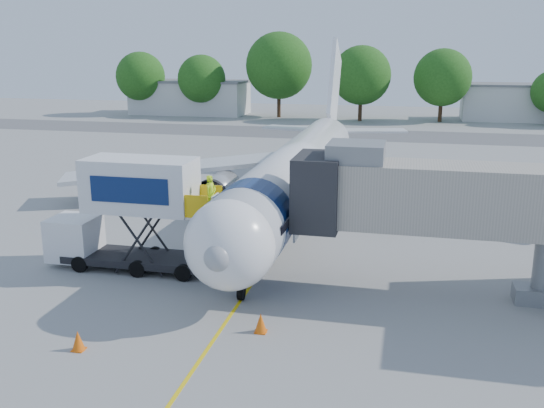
% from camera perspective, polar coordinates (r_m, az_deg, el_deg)
% --- Properties ---
extents(ground, '(160.00, 160.00, 0.00)m').
position_cam_1_polar(ground, '(35.13, 1.29, -2.91)').
color(ground, gray).
rests_on(ground, ground).
extents(guidance_line, '(0.15, 70.00, 0.01)m').
position_cam_1_polar(guidance_line, '(35.13, 1.29, -2.90)').
color(guidance_line, yellow).
rests_on(guidance_line, ground).
extents(taxiway_strip, '(120.00, 10.00, 0.01)m').
position_cam_1_polar(taxiway_strip, '(75.86, 7.73, 6.50)').
color(taxiway_strip, '#59595B').
rests_on(taxiway_strip, ground).
extents(aircraft, '(34.17, 37.73, 11.35)m').
position_cam_1_polar(aircraft, '(38.31, 2.56, 3.12)').
color(aircraft, white).
rests_on(aircraft, ground).
extents(jet_bridge, '(13.90, 3.20, 6.60)m').
position_cam_1_polar(jet_bridge, '(26.60, 15.31, 0.52)').
color(jet_bridge, '#AA9F91').
rests_on(jet_bridge, ground).
extents(catering_hiloader, '(8.60, 2.44, 5.50)m').
position_cam_1_polar(catering_hiloader, '(29.92, -13.29, -0.93)').
color(catering_hiloader, black).
rests_on(catering_hiloader, ground).
extents(ground_tug, '(3.84, 2.27, 1.46)m').
position_cam_1_polar(ground_tug, '(20.46, -19.05, -14.95)').
color(ground_tug, silver).
rests_on(ground_tug, ground).
extents(safety_cone_a, '(0.48, 0.48, 0.77)m').
position_cam_1_polar(safety_cone_a, '(23.50, -1.07, -11.16)').
color(safety_cone_a, '#E15A0B').
rests_on(safety_cone_a, ground).
extents(safety_cone_b, '(0.47, 0.47, 0.75)m').
position_cam_1_polar(safety_cone_b, '(23.30, -17.79, -12.17)').
color(safety_cone_b, '#E15A0B').
rests_on(safety_cone_b, ground).
extents(outbuilding_left, '(18.40, 8.40, 5.30)m').
position_cam_1_polar(outbuilding_left, '(99.40, -7.72, 9.95)').
color(outbuilding_left, silver).
rests_on(outbuilding_left, ground).
extents(outbuilding_right, '(16.40, 7.40, 5.30)m').
position_cam_1_polar(outbuilding_right, '(96.37, 22.24, 8.87)').
color(outbuilding_right, silver).
rests_on(outbuilding_right, ground).
extents(tree_a, '(7.66, 7.66, 9.77)m').
position_cam_1_polar(tree_a, '(99.35, -12.26, 11.64)').
color(tree_a, '#382314').
rests_on(tree_a, ground).
extents(tree_b, '(7.34, 7.34, 9.36)m').
position_cam_1_polar(tree_b, '(95.30, -6.64, 11.61)').
color(tree_b, '#382314').
rests_on(tree_b, ground).
extents(tree_c, '(9.97, 9.97, 12.72)m').
position_cam_1_polar(tree_c, '(93.31, 0.67, 12.89)').
color(tree_c, '#382314').
rests_on(tree_c, ground).
extents(tree_d, '(8.43, 8.43, 10.75)m').
position_cam_1_polar(tree_d, '(89.44, 8.41, 11.90)').
color(tree_d, '#382314').
rests_on(tree_d, ground).
extents(tree_e, '(8.09, 8.09, 10.31)m').
position_cam_1_polar(tree_e, '(90.83, 15.76, 11.39)').
color(tree_e, '#382314').
rests_on(tree_e, ground).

